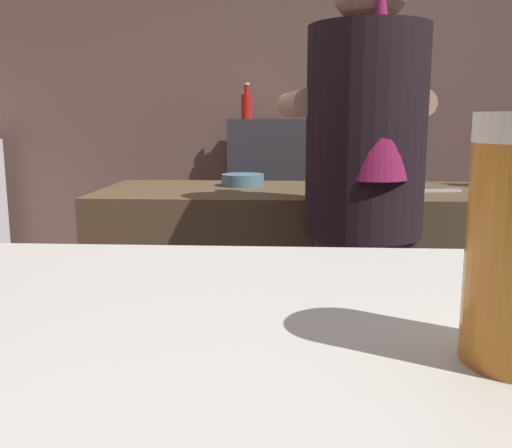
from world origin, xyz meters
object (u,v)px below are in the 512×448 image
(bartender, at_px, (366,198))
(knife_block, at_px, (507,160))
(mixing_bowl, at_px, (244,180))
(bottle_vinegar, at_px, (330,102))
(bottle_hot_sauce, at_px, (247,105))
(chefs_knife, at_px, (429,191))
(bottle_soy, at_px, (349,106))

(bartender, xyz_separation_m, knife_block, (0.61, 0.57, 0.08))
(bartender, height_order, mixing_bowl, bartender)
(mixing_bowl, height_order, bottle_vinegar, bottle_vinegar)
(bottle_hot_sauce, bearing_deg, knife_block, -47.13)
(chefs_knife, bearing_deg, bartender, -133.68)
(chefs_knife, relative_size, bottle_vinegar, 1.00)
(bottle_hot_sauce, distance_m, bottle_soy, 0.59)
(mixing_bowl, bearing_deg, bottle_vinegar, 69.66)
(chefs_knife, bearing_deg, mixing_bowl, 157.98)
(chefs_knife, relative_size, bottle_soy, 1.22)
(chefs_knife, xyz_separation_m, bottle_soy, (-0.16, 1.30, 0.33))
(chefs_knife, height_order, bottle_soy, bottle_soy)
(bartender, bearing_deg, mixing_bowl, 25.82)
(bottle_vinegar, xyz_separation_m, bottle_hot_sauce, (-0.47, 0.09, -0.01))
(mixing_bowl, relative_size, bottle_hot_sauce, 0.80)
(mixing_bowl, xyz_separation_m, bottle_hot_sauce, (-0.07, 1.17, 0.32))
(knife_block, bearing_deg, bottle_soy, 113.34)
(knife_block, bearing_deg, bottle_vinegar, 119.58)
(bottle_soy, bearing_deg, knife_block, -66.66)
(bottle_vinegar, distance_m, bottle_hot_sauce, 0.48)
(knife_block, relative_size, chefs_knife, 1.17)
(bottle_soy, bearing_deg, mixing_bowl, -114.34)
(bartender, distance_m, mixing_bowl, 0.69)
(bartender, bearing_deg, chefs_knife, -44.07)
(mixing_bowl, height_order, bottle_soy, bottle_soy)
(mixing_bowl, xyz_separation_m, bottle_soy, (0.52, 1.14, 0.31))
(chefs_knife, bearing_deg, bottle_hot_sauce, 110.17)
(mixing_bowl, bearing_deg, bottle_soy, 65.66)
(bartender, height_order, chefs_knife, bartender)
(bottle_vinegar, height_order, bottle_hot_sauce, bottle_vinegar)
(knife_block, height_order, chefs_knife, knife_block)
(bottle_hot_sauce, bearing_deg, bottle_vinegar, -11.18)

